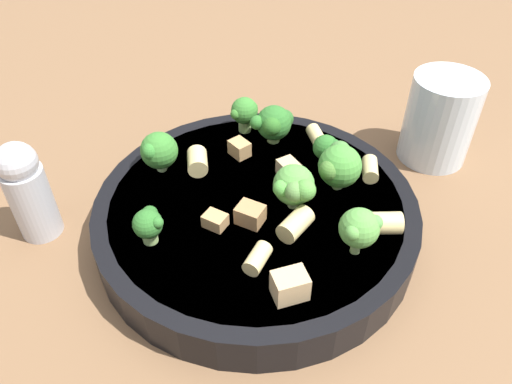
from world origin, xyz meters
name	(u,v)px	position (x,y,z in m)	size (l,w,h in m)	color
ground_plane	(256,230)	(0.00, 0.00, 0.00)	(2.00, 2.00, 0.00)	brown
pasta_bowl	(256,214)	(0.00, 0.00, 0.02)	(0.26, 0.26, 0.03)	black
broccoli_floret_0	(339,165)	(-0.06, -0.03, 0.06)	(0.04, 0.04, 0.04)	#84AD60
broccoli_floret_1	(294,188)	(-0.03, 0.01, 0.06)	(0.03, 0.04, 0.04)	#9EC175
broccoli_floret_2	(149,224)	(0.07, 0.06, 0.05)	(0.02, 0.03, 0.03)	#93B766
broccoli_floret_3	(360,228)	(-0.08, 0.04, 0.06)	(0.03, 0.03, 0.04)	#93B766
broccoli_floret_4	(327,148)	(-0.05, -0.06, 0.05)	(0.02, 0.02, 0.03)	#9EC175
broccoli_floret_5	(245,112)	(0.03, -0.10, 0.05)	(0.03, 0.03, 0.03)	#93B766
broccoli_floret_6	(158,150)	(0.09, -0.02, 0.05)	(0.03, 0.03, 0.04)	#9EC175
broccoli_floret_7	(271,123)	(0.00, -0.08, 0.05)	(0.04, 0.04, 0.04)	#93B766
rigatoni_0	(197,161)	(0.06, -0.03, 0.04)	(0.02, 0.02, 0.03)	#E0C67F
rigatoni_1	(370,169)	(-0.09, -0.05, 0.04)	(0.01, 0.01, 0.02)	#E0C67F
rigatoni_2	(296,224)	(-0.04, 0.03, 0.04)	(0.02, 0.02, 0.03)	#E0C67F
rigatoni_3	(316,135)	(-0.04, -0.09, 0.04)	(0.01, 0.01, 0.02)	#E0C67F
rigatoni_4	(382,223)	(-0.10, 0.02, 0.04)	(0.02, 0.02, 0.03)	#E0C67F
rigatoni_5	(258,258)	(-0.01, 0.07, 0.04)	(0.01, 0.01, 0.02)	#E0C67F
chicken_chunk_0	(215,220)	(0.03, 0.03, 0.04)	(0.02, 0.01, 0.01)	tan
chicken_chunk_1	(239,148)	(0.03, -0.06, 0.04)	(0.02, 0.01, 0.01)	tan
chicken_chunk_2	(290,286)	(-0.04, 0.09, 0.04)	(0.02, 0.02, 0.02)	tan
chicken_chunk_3	(251,215)	(0.00, 0.02, 0.04)	(0.02, 0.02, 0.01)	#A87A4C
chicken_chunk_4	(288,169)	(-0.02, -0.04, 0.04)	(0.02, 0.01, 0.01)	tan
drinking_glass	(438,124)	(-0.15, -0.14, 0.04)	(0.07, 0.07, 0.09)	silver
pepper_shaker	(28,190)	(0.18, 0.03, 0.05)	(0.03, 0.03, 0.09)	#B2B2B7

